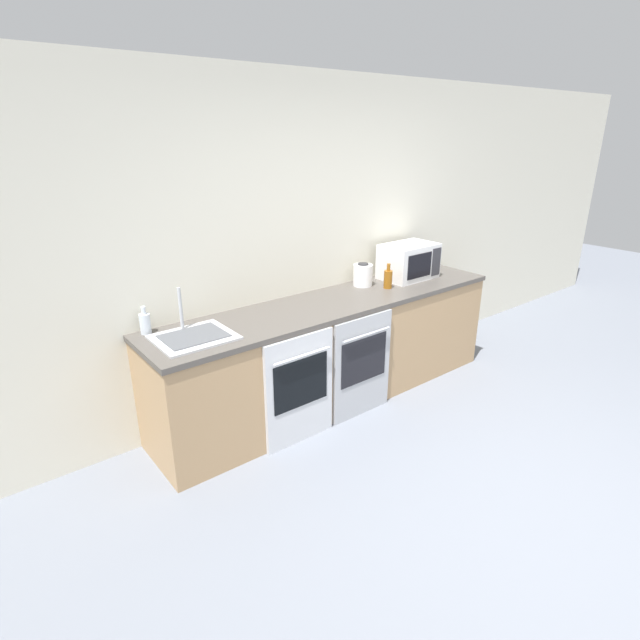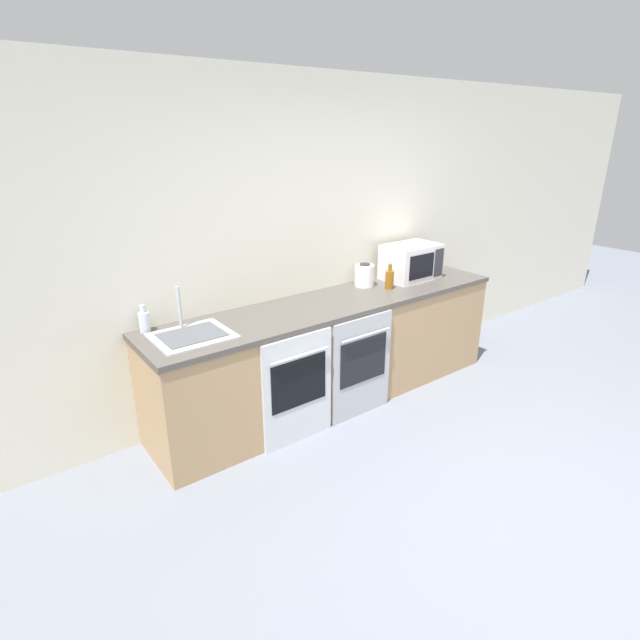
# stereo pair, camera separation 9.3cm
# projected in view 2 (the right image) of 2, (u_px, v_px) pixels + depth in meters

# --- Properties ---
(ground_plane) EXTENTS (16.00, 16.00, 0.00)m
(ground_plane) POSITION_uv_depth(u_px,v_px,m) (540.00, 530.00, 2.89)
(ground_plane) COLOR slate
(wall_back) EXTENTS (10.00, 0.06, 2.60)m
(wall_back) POSITION_uv_depth(u_px,v_px,m) (309.00, 242.00, 4.12)
(wall_back) COLOR silver
(wall_back) RESTS_ON ground_plane
(counter_back) EXTENTS (3.15, 0.67, 0.89)m
(counter_back) POSITION_uv_depth(u_px,v_px,m) (334.00, 351.00, 4.17)
(counter_back) COLOR tan
(counter_back) RESTS_ON ground_plane
(oven_left) EXTENTS (0.58, 0.06, 0.84)m
(oven_left) POSITION_uv_depth(u_px,v_px,m) (298.00, 389.00, 3.58)
(oven_left) COLOR silver
(oven_left) RESTS_ON ground_plane
(oven_right) EXTENTS (0.58, 0.06, 0.84)m
(oven_right) POSITION_uv_depth(u_px,v_px,m) (362.00, 366.00, 3.92)
(oven_right) COLOR #A8AAAF
(oven_right) RESTS_ON ground_plane
(microwave) EXTENTS (0.50, 0.35, 0.32)m
(microwave) POSITION_uv_depth(u_px,v_px,m) (411.00, 262.00, 4.55)
(microwave) COLOR silver
(microwave) RESTS_ON counter_back
(bottle_amber) EXTENTS (0.07, 0.07, 0.22)m
(bottle_amber) POSITION_uv_depth(u_px,v_px,m) (389.00, 279.00, 4.28)
(bottle_amber) COLOR #8C5114
(bottle_amber) RESTS_ON counter_back
(bottle_clear) EXTENTS (0.07, 0.07, 0.19)m
(bottle_clear) POSITION_uv_depth(u_px,v_px,m) (144.00, 321.00, 3.36)
(bottle_clear) COLOR silver
(bottle_clear) RESTS_ON counter_back
(bottle_blue) EXTENTS (0.06, 0.06, 0.26)m
(bottle_blue) POSITION_uv_depth(u_px,v_px,m) (433.00, 261.00, 4.80)
(bottle_blue) COLOR #234793
(bottle_blue) RESTS_ON counter_back
(kettle) EXTENTS (0.17, 0.17, 0.20)m
(kettle) POSITION_uv_depth(u_px,v_px,m) (364.00, 275.00, 4.35)
(kettle) COLOR white
(kettle) RESTS_ON counter_back
(sink) EXTENTS (0.50, 0.43, 0.31)m
(sink) POSITION_uv_depth(u_px,v_px,m) (192.00, 335.00, 3.30)
(sink) COLOR #B7BABF
(sink) RESTS_ON counter_back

